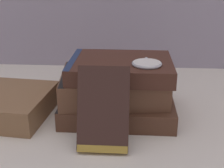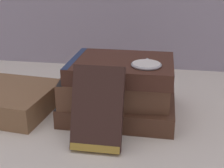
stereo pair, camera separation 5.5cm
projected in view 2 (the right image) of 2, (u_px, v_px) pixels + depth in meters
ground_plane at (111, 121)px, 0.62m from camera, size 3.00×3.00×0.00m
book_flat_bottom at (117, 105)px, 0.65m from camera, size 0.22×0.18×0.04m
book_flat_middle at (113, 85)px, 0.64m from camera, size 0.22×0.18×0.05m
book_flat_top at (119, 68)px, 0.61m from camera, size 0.20×0.15×0.03m
book_side_left at (0, 98)px, 0.66m from camera, size 0.23×0.19×0.05m
book_leaning_front at (97, 112)px, 0.51m from camera, size 0.08×0.06×0.14m
pocket_watch at (146, 64)px, 0.57m from camera, size 0.06×0.06×0.01m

